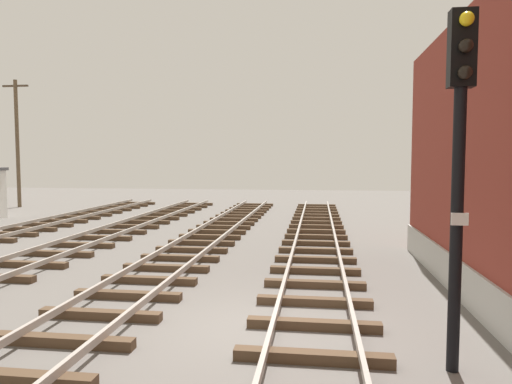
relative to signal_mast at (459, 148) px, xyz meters
The scene contains 5 objects.
ground_plane 4.75m from the signal_mast, 155.15° to the left, with size 80.00×80.00×0.00m, color #605B56.
track_near_building 4.08m from the signal_mast, 145.70° to the left, with size 2.50×46.80×0.32m.
track_centre 7.21m from the signal_mast, 167.29° to the left, with size 2.50×46.80×0.32m.
signal_mast is the anchor object (origin of this frame).
utility_pole_far 30.61m from the signal_mast, 135.75° to the left, with size 1.80×0.24×8.45m.
Camera 1 is at (1.03, -8.45, 3.17)m, focal length 32.27 mm.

